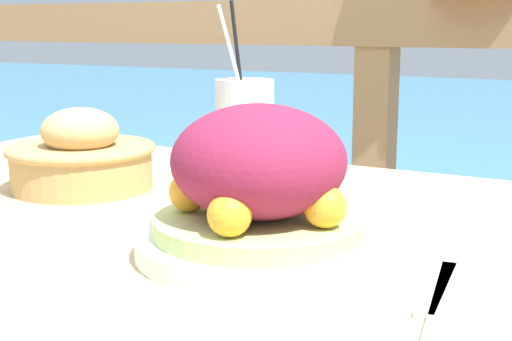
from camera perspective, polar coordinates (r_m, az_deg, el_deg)
The scene contains 7 objects.
patio_table at distance 0.89m, azimuth -5.09°, elevation -10.16°, with size 1.23×0.74×0.78m.
railing_fence at distance 1.44m, azimuth 9.51°, elevation 3.00°, with size 2.80×0.08×1.05m.
salad_plate at distance 0.69m, azimuth 0.20°, elevation -1.61°, with size 0.24×0.24×0.15m.
drink_glass at distance 0.95m, azimuth -0.82°, elevation 2.80°, with size 0.08×0.08×0.25m.
bread_basket at distance 1.00m, azimuth -13.79°, elevation 1.07°, with size 0.20×0.20×0.11m.
fork at distance 0.61m, azimuth 14.72°, elevation -9.94°, with size 0.04×0.18×0.00m.
knife at distance 0.65m, azimuth 14.60°, elevation -8.37°, with size 0.03×0.18×0.00m.
Camera 1 is at (0.46, -0.69, 1.00)m, focal length 50.00 mm.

